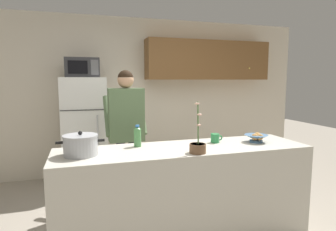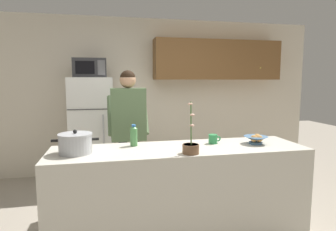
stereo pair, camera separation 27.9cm
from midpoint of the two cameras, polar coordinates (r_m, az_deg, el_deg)
back_wall_unit at (r=4.98m, az=0.35°, el=5.42°), size 6.00×0.48×2.60m
kitchen_island at (r=2.95m, az=5.13°, el=-15.15°), size 2.48×0.68×0.92m
refrigerator at (r=4.53m, az=-13.19°, el=-2.88°), size 0.64×0.68×1.61m
microwave at (r=4.44m, az=-13.54°, el=9.20°), size 0.48×0.37×0.28m
person_near_pot at (r=3.59m, az=-5.70°, el=-1.14°), size 0.51×0.42×1.70m
cooking_pot at (r=2.66m, az=-15.14°, el=-5.42°), size 0.41×0.30×0.22m
coffee_mug at (r=3.04m, az=11.63°, el=-4.63°), size 0.13×0.09×0.10m
bread_bowl at (r=3.13m, az=19.64°, el=-4.50°), size 0.25×0.25×0.10m
bottle_near_edge at (r=2.86m, az=-4.08°, el=-4.02°), size 0.07×0.07×0.22m
potted_orchid at (r=2.59m, az=7.67°, el=-6.24°), size 0.15×0.15×0.47m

